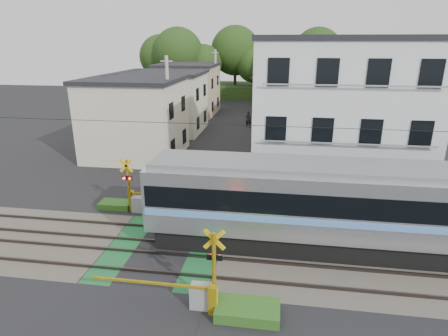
% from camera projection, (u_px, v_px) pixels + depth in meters
% --- Properties ---
extents(ground, '(120.00, 120.00, 0.00)m').
position_uv_depth(ground, '(163.00, 249.00, 17.09)').
color(ground, black).
extents(track_bed, '(120.00, 120.00, 0.14)m').
position_uv_depth(track_bed, '(163.00, 248.00, 17.08)').
color(track_bed, '#47423A').
rests_on(track_bed, ground).
extents(crossing_signal_near, '(4.74, 0.65, 3.09)m').
position_uv_depth(crossing_signal_near, '(202.00, 291.00, 13.07)').
color(crossing_signal_near, '#E7BA0C').
rests_on(crossing_signal_near, ground).
extents(crossing_signal_far, '(4.74, 0.65, 3.09)m').
position_uv_depth(crossing_signal_far, '(137.00, 199.00, 20.64)').
color(crossing_signal_far, '#E7BA0C').
rests_on(crossing_signal_far, ground).
extents(apartment_block, '(10.20, 8.36, 9.30)m').
position_uv_depth(apartment_block, '(337.00, 115.00, 23.28)').
color(apartment_block, silver).
rests_on(apartment_block, ground).
extents(houses_row, '(22.07, 31.35, 6.80)m').
position_uv_depth(houses_row, '(236.00, 97.00, 40.27)').
color(houses_row, beige).
rests_on(houses_row, ground).
extents(tree_hill, '(40.00, 13.64, 11.48)m').
position_uv_depth(tree_hill, '(248.00, 64.00, 60.49)').
color(tree_hill, '#233E14').
rests_on(tree_hill, ground).
extents(catenary, '(60.00, 5.04, 7.00)m').
position_uv_depth(catenary, '(302.00, 180.00, 15.08)').
color(catenary, '#2D2D33').
rests_on(catenary, ground).
extents(utility_poles, '(7.90, 42.00, 8.00)m').
position_uv_depth(utility_poles, '(220.00, 93.00, 37.45)').
color(utility_poles, '#A5A5A0').
rests_on(utility_poles, ground).
extents(pedestrian, '(0.72, 0.51, 1.88)m').
position_uv_depth(pedestrian, '(248.00, 120.00, 40.36)').
color(pedestrian, black).
rests_on(pedestrian, ground).
extents(weed_patches, '(10.25, 8.80, 0.40)m').
position_uv_depth(weed_patches, '(201.00, 249.00, 16.70)').
color(weed_patches, '#2D5E1E').
rests_on(weed_patches, ground).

